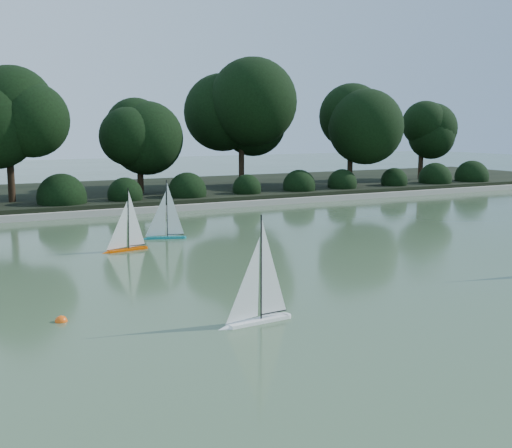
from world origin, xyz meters
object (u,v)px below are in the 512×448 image
object	(u,v)px
sailboat_white_a	(253,306)
race_buoy	(61,322)
sailboat_orange	(123,241)
sailboat_teal	(162,229)

from	to	relation	value
sailboat_white_a	race_buoy	world-z (taller)	sailboat_white_a
sailboat_orange	sailboat_teal	world-z (taller)	sailboat_teal
sailboat_white_a	sailboat_teal	bearing A→B (deg)	80.68
sailboat_white_a	sailboat_teal	size ratio (longest dim) A/B	1.06
sailboat_white_a	sailboat_teal	distance (m)	6.51
sailboat_white_a	race_buoy	xyz separation A→B (m)	(-2.15, 1.22, -0.23)
sailboat_teal	race_buoy	world-z (taller)	sailboat_teal
sailboat_white_a	race_buoy	size ratio (longest dim) A/B	9.33
sailboat_white_a	race_buoy	bearing A→B (deg)	150.48
sailboat_orange	sailboat_teal	distance (m)	1.53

